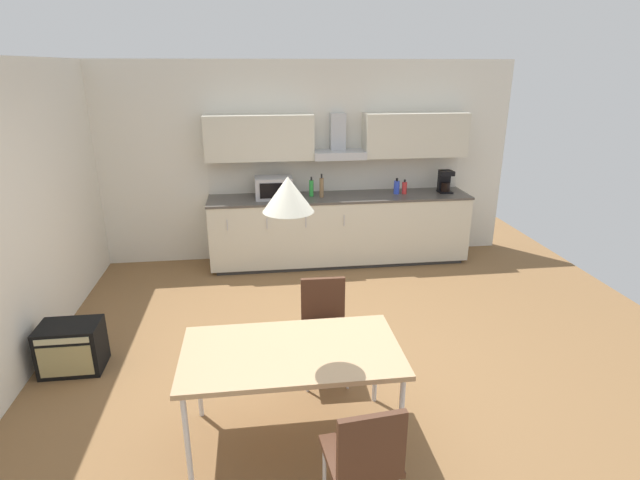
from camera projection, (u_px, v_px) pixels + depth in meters
name	position (u px, v px, depth m)	size (l,w,h in m)	color
ground_plane	(318.00, 364.00, 4.58)	(7.57, 8.38, 0.02)	brown
wall_back	(291.00, 162.00, 6.79)	(6.06, 0.10, 2.66)	silver
kitchen_counter	(339.00, 229.00, 6.80)	(3.48, 0.68, 0.94)	#333333
backsplash_tile	(336.00, 174.00, 6.86)	(3.46, 0.02, 0.45)	silver
upper_wall_cabinets	(339.00, 137.00, 6.54)	(3.46, 0.40, 0.57)	beige
microwave	(274.00, 188.00, 6.49)	(0.48, 0.35, 0.28)	#ADADB2
coffee_maker	(445.00, 181.00, 6.80)	(0.18, 0.19, 0.30)	black
bottle_blue	(397.00, 187.00, 6.73)	(0.08, 0.08, 0.21)	blue
bottle_brown	(322.00, 187.00, 6.54)	(0.06, 0.06, 0.31)	brown
bottle_red	(404.00, 188.00, 6.73)	(0.07, 0.07, 0.19)	red
bottle_green	(311.00, 188.00, 6.60)	(0.06, 0.06, 0.26)	green
dining_table	(292.00, 356.00, 3.42)	(1.50, 0.82, 0.74)	tan
chair_near_right	(365.00, 454.00, 2.78)	(0.44, 0.44, 0.87)	#4C2D1E
chair_far_right	(324.00, 319.00, 4.26)	(0.41, 0.41, 0.87)	#4C2D1E
guitar_amp	(72.00, 347.00, 4.42)	(0.52, 0.37, 0.44)	black
pendant_lamp	(288.00, 194.00, 3.04)	(0.32, 0.32, 0.22)	silver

